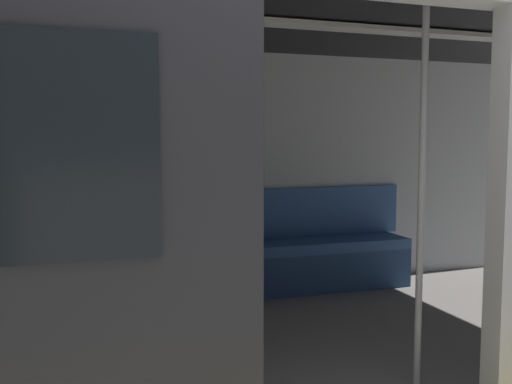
{
  "coord_description": "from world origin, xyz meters",
  "views": [
    {
      "loc": [
        1.22,
        2.02,
        1.32
      ],
      "look_at": [
        0.1,
        -1.38,
        0.99
      ],
      "focal_mm": 39.58,
      "sensor_mm": 36.0,
      "label": 1
    }
  ],
  "objects": [
    {
      "name": "handbag",
      "position": [
        0.66,
        -2.49,
        0.53
      ],
      "size": [
        0.26,
        0.15,
        0.17
      ],
      "color": "maroon",
      "rests_on": "bench_seat"
    },
    {
      "name": "train_car",
      "position": [
        0.08,
        -1.32,
        1.49
      ],
      "size": [
        6.4,
        2.96,
        2.21
      ],
      "color": "silver",
      "rests_on": "ground_plane"
    },
    {
      "name": "grab_pole_door",
      "position": [
        0.49,
        -0.44,
        1.03
      ],
      "size": [
        0.04,
        0.04,
        2.07
      ],
      "primitive_type": "cylinder",
      "color": "silver",
      "rests_on": "ground_plane"
    },
    {
      "name": "bench_seat",
      "position": [
        0.0,
        -2.45,
        0.34
      ],
      "size": [
        3.34,
        0.44,
        0.44
      ],
      "color": "#38609E",
      "rests_on": "ground_plane"
    },
    {
      "name": "person_seated",
      "position": [
        0.26,
        -2.4,
        0.66
      ],
      "size": [
        0.55,
        0.7,
        1.17
      ],
      "color": "#D8CC4C",
      "rests_on": "ground_plane"
    },
    {
      "name": "book",
      "position": [
        -0.17,
        -2.47,
        0.46
      ],
      "size": [
        0.2,
        0.25,
        0.03
      ],
      "primitive_type": "cube",
      "rotation": [
        0.0,
        0.0,
        0.28
      ],
      "color": "silver",
      "rests_on": "bench_seat"
    },
    {
      "name": "grab_pole_far",
      "position": [
        -0.49,
        -0.44,
        1.03
      ],
      "size": [
        0.04,
        0.04,
        2.07
      ],
      "primitive_type": "cylinder",
      "color": "silver",
      "rests_on": "ground_plane"
    }
  ]
}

